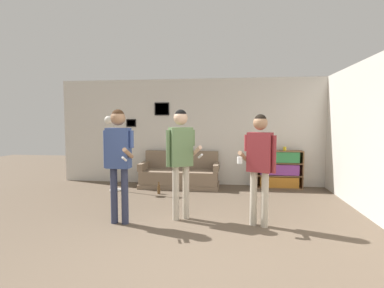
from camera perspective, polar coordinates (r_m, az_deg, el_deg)
The scene contains 11 objects.
ground_plane at distance 3.59m, azimuth -1.52°, elevation -22.56°, with size 20.00×20.00×0.00m, color brown.
wall_back at distance 7.67m, azimuth 3.69°, elevation 2.33°, with size 7.99×0.08×2.70m.
wall_right at distance 5.88m, azimuth 30.76°, elevation 1.07°, with size 0.06×6.86×2.70m.
couch at distance 7.46m, azimuth -2.32°, elevation -5.96°, with size 1.93×0.80×0.87m.
bookshelf at distance 7.61m, azimuth 16.25°, elevation -4.64°, with size 1.10×0.30×0.91m.
floor_lamp at distance 7.15m, azimuth -14.55°, elevation 2.43°, with size 0.47×0.28×1.84m.
person_player_foreground_left at distance 4.82m, azimuth -13.82°, elevation -1.64°, with size 0.50×0.49×1.81m.
person_player_foreground_center at distance 4.89m, azimuth -2.15°, elevation -1.41°, with size 0.61×0.39×1.82m.
person_watcher_holding_cup at distance 4.69m, azimuth 12.76°, elevation -2.51°, with size 0.58×0.38×1.73m.
bottle_on_floor at distance 6.81m, azimuth -6.35°, elevation -8.55°, with size 0.07×0.07×0.27m.
drinking_cup at distance 7.57m, azimuth 17.25°, elevation -0.85°, with size 0.08×0.08×0.09m.
Camera 1 is at (0.50, -3.16, 1.63)m, focal length 28.00 mm.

